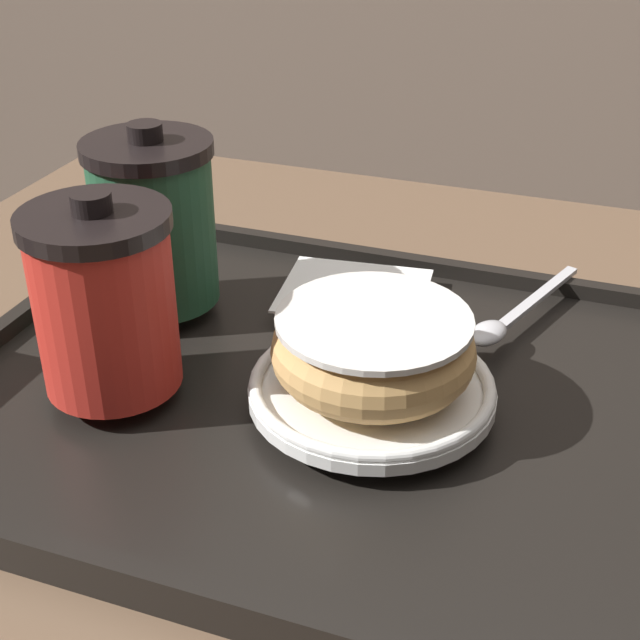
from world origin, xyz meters
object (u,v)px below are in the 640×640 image
(coffee_cup_rear, at_px, (154,221))
(donut_chocolate_glazed, at_px, (373,347))
(spoon, at_px, (504,322))
(coffee_cup_front, at_px, (104,299))

(coffee_cup_rear, bearing_deg, donut_chocolate_glazed, -21.02)
(coffee_cup_rear, bearing_deg, spoon, 9.53)
(coffee_cup_rear, distance_m, donut_chocolate_glazed, 0.20)
(coffee_cup_front, bearing_deg, spoon, 34.20)
(donut_chocolate_glazed, distance_m, spoon, 0.13)
(spoon, bearing_deg, donut_chocolate_glazed, -9.76)
(spoon, bearing_deg, coffee_cup_front, -36.66)
(donut_chocolate_glazed, bearing_deg, coffee_cup_front, -166.70)
(donut_chocolate_glazed, height_order, spoon, donut_chocolate_glazed)
(donut_chocolate_glazed, bearing_deg, coffee_cup_rear, 158.98)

